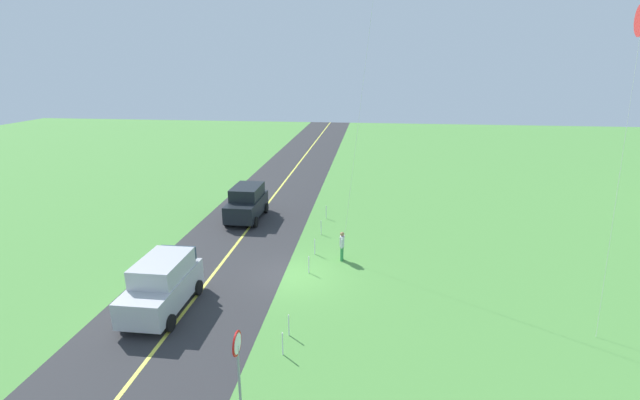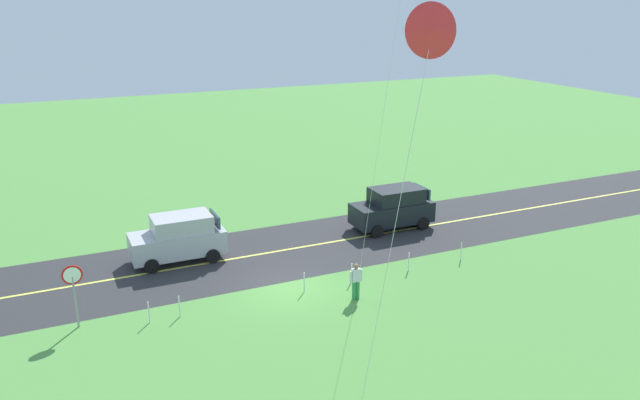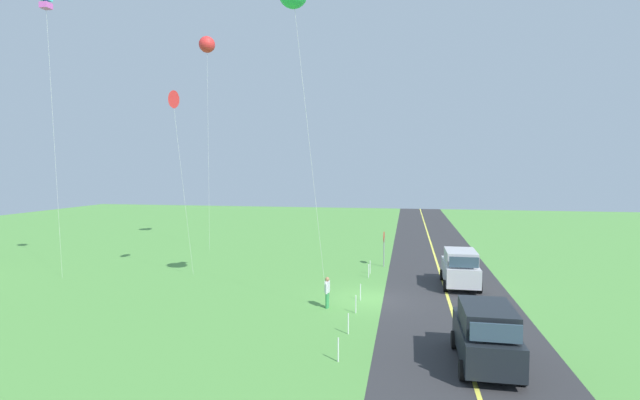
{
  "view_description": "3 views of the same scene",
  "coord_description": "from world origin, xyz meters",
  "px_view_note": "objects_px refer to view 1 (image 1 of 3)",
  "views": [
    {
      "loc": [
        19.29,
        3.63,
        9.98
      ],
      "look_at": [
        -0.46,
        1.26,
        3.83
      ],
      "focal_mm": 24.68,
      "sensor_mm": 36.0,
      "label": 1
    },
    {
      "loc": [
        9.14,
        23.33,
        12.05
      ],
      "look_at": [
        -0.73,
        1.67,
        4.38
      ],
      "focal_mm": 35.44,
      "sensor_mm": 36.0,
      "label": 2
    },
    {
      "loc": [
        -25.03,
        -1.73,
        7.06
      ],
      "look_at": [
        0.53,
        3.11,
        5.35
      ],
      "focal_mm": 26.0,
      "sensor_mm": 36.0,
      "label": 3
    }
  ],
  "objects_px": {
    "car_parked_west_near": "(247,202)",
    "person_adult_near": "(342,245)",
    "car_suv_foreground": "(162,284)",
    "stop_sign": "(238,354)"
  },
  "relations": [
    {
      "from": "car_parked_west_near",
      "to": "person_adult_near",
      "type": "bearing_deg",
      "value": 49.43
    },
    {
      "from": "car_parked_west_near",
      "to": "person_adult_near",
      "type": "xyz_separation_m",
      "value": [
        5.82,
        6.8,
        -0.29
      ]
    },
    {
      "from": "car_suv_foreground",
      "to": "person_adult_near",
      "type": "xyz_separation_m",
      "value": [
        -5.77,
        7.14,
        -0.29
      ]
    },
    {
      "from": "car_parked_west_near",
      "to": "stop_sign",
      "type": "height_order",
      "value": "stop_sign"
    },
    {
      "from": "car_suv_foreground",
      "to": "stop_sign",
      "type": "distance_m",
      "value": 6.96
    },
    {
      "from": "car_parked_west_near",
      "to": "person_adult_near",
      "type": "distance_m",
      "value": 8.96
    },
    {
      "from": "person_adult_near",
      "to": "car_suv_foreground",
      "type": "bearing_deg",
      "value": 0.39
    },
    {
      "from": "car_suv_foreground",
      "to": "car_parked_west_near",
      "type": "relative_size",
      "value": 1.0
    },
    {
      "from": "stop_sign",
      "to": "person_adult_near",
      "type": "bearing_deg",
      "value": 167.79
    },
    {
      "from": "car_parked_west_near",
      "to": "stop_sign",
      "type": "distance_m",
      "value": 17.18
    }
  ]
}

